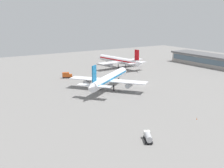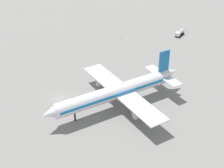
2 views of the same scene
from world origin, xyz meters
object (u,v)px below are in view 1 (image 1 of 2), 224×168
Objects in this scene: airplane_taxiing at (120,60)px; catering_truck at (67,75)px; fuel_truck at (148,137)px; safety_cone_near_gate at (197,119)px; airplane_at_gate at (109,79)px.

airplane_taxiing is 7.82× the size of catering_truck.
fuel_truck is 98.42m from catering_truck.
airplane_at_gate is at bearing 2.50° from safety_cone_near_gate.
safety_cone_near_gate is (5.57, -27.10, -1.09)m from fuel_truck.
airplane_taxiing is (48.08, -39.30, -0.37)m from airplane_at_gate.
catering_truck is (-12.04, 45.07, -3.34)m from airplane_taxiing.
airplane_at_gate is at bearing 133.96° from airplane_taxiing.
airplane_at_gate is 69.25× the size of safety_cone_near_gate.
airplane_at_gate is 0.91× the size of airplane_taxiing.
safety_cone_near_gate is (-91.01, -8.16, -1.40)m from catering_truck.
airplane_taxiing reaches higher than fuel_truck.
airplane_taxiing is at bearing 0.66° from fuel_truck.
safety_cone_near_gate is at bearing 153.52° from airplane_taxiing.
airplane_at_gate reaches higher than fuel_truck.
airplane_taxiing is at bearing 14.15° from airplane_at_gate.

